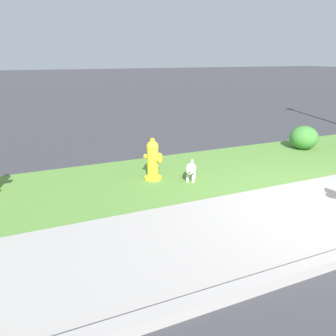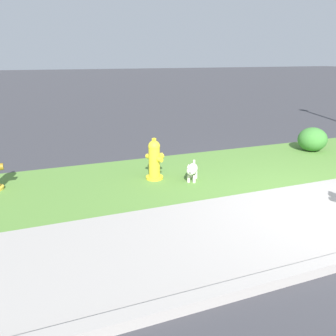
% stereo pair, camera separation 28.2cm
% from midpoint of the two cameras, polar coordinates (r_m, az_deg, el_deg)
% --- Properties ---
extents(ground_plane, '(120.00, 120.00, 0.00)m').
position_cam_midpoint_polar(ground_plane, '(5.59, 27.40, -6.77)').
color(ground_plane, '#38383D').
extents(sidewalk_pavement, '(18.00, 2.03, 0.01)m').
position_cam_midpoint_polar(sidewalk_pavement, '(5.59, 27.40, -6.73)').
color(sidewalk_pavement, '#9E9993').
rests_on(sidewalk_pavement, ground).
extents(grass_verge, '(18.00, 2.56, 0.01)m').
position_cam_midpoint_polar(grass_verge, '(7.18, 14.15, 0.33)').
color(grass_verge, '#568438').
rests_on(grass_verge, ground).
extents(fire_hydrant_across_street, '(0.38, 0.39, 0.80)m').
position_cam_midpoint_polar(fire_hydrant_across_street, '(6.14, -1.06, 1.48)').
color(fire_hydrant_across_street, yellow).
rests_on(fire_hydrant_across_street, ground).
extents(small_white_dog, '(0.38, 0.48, 0.40)m').
position_cam_midpoint_polar(small_white_dog, '(6.09, 5.55, -0.32)').
color(small_white_dog, silver).
rests_on(small_white_dog, ground).
extents(shrub_bush_near_lamp, '(0.68, 0.68, 0.58)m').
position_cam_midpoint_polar(shrub_bush_near_lamp, '(8.84, 24.69, 4.55)').
color(shrub_bush_near_lamp, '#3D7F33').
rests_on(shrub_bush_near_lamp, ground).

